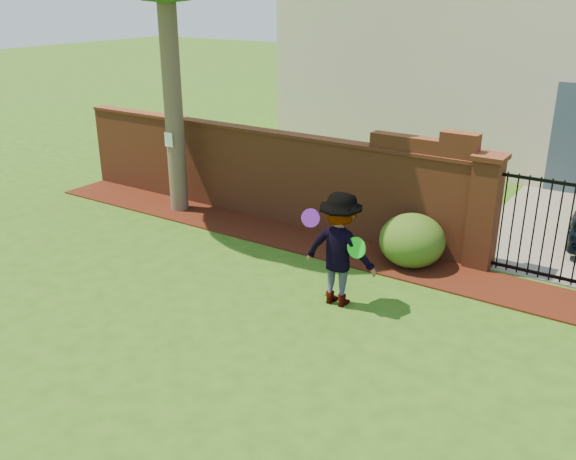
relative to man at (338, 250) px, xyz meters
The scene contains 11 objects.
ground 2.12m from the man, 124.37° to the right, with size 80.00×80.00×0.01m, color #2C5615.
mulch_bed 2.80m from the man, 139.86° to the left, with size 11.10×1.08×0.03m, color #331109.
brick_wall 3.92m from the man, 142.44° to the left, with size 8.70×0.31×2.16m.
pillar_left 2.72m from the man, 61.47° to the left, with size 0.50×0.50×1.88m.
iron_gate 3.39m from the man, 44.90° to the left, with size 1.78×0.03×1.60m.
house 10.65m from the man, 90.53° to the left, with size 12.40×6.40×6.30m.
paper_notice 5.01m from the man, 161.18° to the left, with size 0.20×0.01×0.28m, color white.
shrub_left 1.91m from the man, 78.91° to the left, with size 1.07×1.07×0.87m, color #234E17.
man is the anchor object (origin of this frame).
frisbee_purple 0.63m from the man, 143.22° to the right, with size 0.26×0.26×0.02m, color purple.
frisbee_green 0.37m from the man, 16.65° to the right, with size 0.30×0.30×0.03m, color green.
Camera 1 is at (4.93, -5.46, 4.25)m, focal length 38.84 mm.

